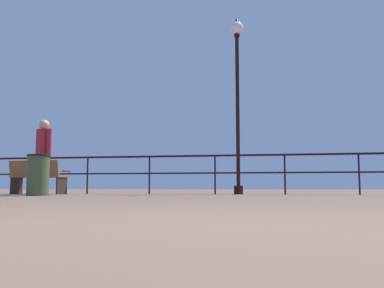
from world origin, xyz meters
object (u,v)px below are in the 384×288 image
object	(u,v)px
trash_bin	(38,175)
bench_far_left	(37,175)
lamppost_center	(237,80)
person_at_railing	(43,152)

from	to	relation	value
trash_bin	bench_far_left	bearing A→B (deg)	121.37
lamppost_center	trash_bin	size ratio (longest dim) A/B	5.33
lamppost_center	person_at_railing	size ratio (longest dim) A/B	2.65
person_at_railing	trash_bin	world-z (taller)	person_at_railing
bench_far_left	trash_bin	world-z (taller)	trash_bin
lamppost_center	person_at_railing	bearing A→B (deg)	-156.47
lamppost_center	person_at_railing	world-z (taller)	lamppost_center
person_at_railing	trash_bin	size ratio (longest dim) A/B	2.01
bench_far_left	person_at_railing	distance (m)	1.38
person_at_railing	trash_bin	distance (m)	1.02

